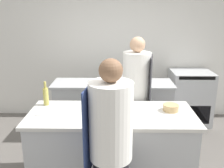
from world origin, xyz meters
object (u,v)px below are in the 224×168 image
object	(u,v)px
stockpot	(116,76)
bottle_vinegar	(113,101)
bottle_wine	(113,108)
bowl_prep_small	(171,108)
bottle_olive_oil	(46,96)
bowl_mixing_large	(97,113)
oven_range	(190,97)
chef_at_stove	(136,99)
chef_at_prep_near	(110,151)

from	to	relation	value
stockpot	bottle_vinegar	bearing A→B (deg)	-91.90
bottle_wine	bowl_prep_small	world-z (taller)	bottle_wine
bottle_olive_oil	bowl_mixing_large	size ratio (longest dim) A/B	1.88
oven_range	bottle_olive_oil	world-z (taller)	bottle_olive_oil
bottle_wine	stockpot	size ratio (longest dim) A/B	0.79
bottle_olive_oil	bottle_wine	distance (m)	0.91
bowl_prep_small	stockpot	xyz separation A→B (m)	(-0.65, 1.26, 0.06)
chef_at_stove	bottle_wine	xyz separation A→B (m)	(-0.32, -0.70, 0.15)
chef_at_stove	bottle_olive_oil	world-z (taller)	chef_at_stove
chef_at_stove	stockpot	distance (m)	0.77
chef_at_stove	bottle_olive_oil	distance (m)	1.25
oven_range	bottle_wine	distance (m)	2.37
bowl_mixing_large	bottle_wine	bearing A→B (deg)	5.70
bottle_olive_oil	bottle_vinegar	world-z (taller)	bottle_olive_oil
bowl_prep_small	chef_at_stove	bearing A→B (deg)	123.19
oven_range	stockpot	world-z (taller)	stockpot
bottle_vinegar	bowl_prep_small	bearing A→B (deg)	-5.22
bottle_vinegar	oven_range	bearing A→B (deg)	48.48
chef_at_stove	bowl_prep_small	distance (m)	0.68
chef_at_prep_near	bowl_mixing_large	distance (m)	0.64
bottle_vinegar	stockpot	xyz separation A→B (m)	(0.04, 1.20, 0.01)
bottle_vinegar	bowl_mixing_large	xyz separation A→B (m)	(-0.19, -0.22, -0.06)
bottle_vinegar	bottle_wine	world-z (taller)	bottle_wine
chef_at_prep_near	bottle_olive_oil	xyz separation A→B (m)	(-0.83, 0.93, 0.20)
bottle_vinegar	stockpot	bearing A→B (deg)	88.10
bottle_olive_oil	stockpot	world-z (taller)	bottle_olive_oil
chef_at_prep_near	stockpot	xyz separation A→B (m)	(0.06, 2.03, 0.17)
chef_at_prep_near	bottle_vinegar	bearing A→B (deg)	7.88
chef_at_stove	stockpot	xyz separation A→B (m)	(-0.28, 0.70, 0.15)
stockpot	bowl_prep_small	bearing A→B (deg)	-62.78
chef_at_stove	bowl_mixing_large	world-z (taller)	chef_at_stove
bottle_olive_oil	bowl_mixing_large	distance (m)	0.74
chef_at_stove	bowl_mixing_large	size ratio (longest dim) A/B	10.73
bottle_olive_oil	stockpot	size ratio (longest dim) A/B	1.04
bottle_vinegar	stockpot	distance (m)	1.20
bottle_olive_oil	bottle_wine	size ratio (longest dim) A/B	1.31
chef_at_prep_near	bottle_wine	distance (m)	0.65
oven_range	bottle_wine	size ratio (longest dim) A/B	4.28
chef_at_stove	stockpot	bearing A→B (deg)	-147.68
bottle_wine	stockpot	xyz separation A→B (m)	(0.04, 1.40, 0.00)
chef_at_prep_near	bottle_wine	xyz separation A→B (m)	(0.02, 0.62, 0.17)
bottle_vinegar	bowl_prep_small	distance (m)	0.69
chef_at_prep_near	bottle_vinegar	size ratio (longest dim) A/B	7.40
chef_at_prep_near	bowl_mixing_large	world-z (taller)	chef_at_prep_near
chef_at_prep_near	oven_range	bearing A→B (deg)	-21.63
stockpot	chef_at_prep_near	bearing A→B (deg)	-91.57
oven_range	chef_at_prep_near	bearing A→B (deg)	-120.61
bowl_mixing_large	bowl_prep_small	distance (m)	0.89
bottle_wine	bowl_prep_small	xyz separation A→B (m)	(0.68, 0.14, -0.05)
bottle_vinegar	bottle_wine	distance (m)	0.21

